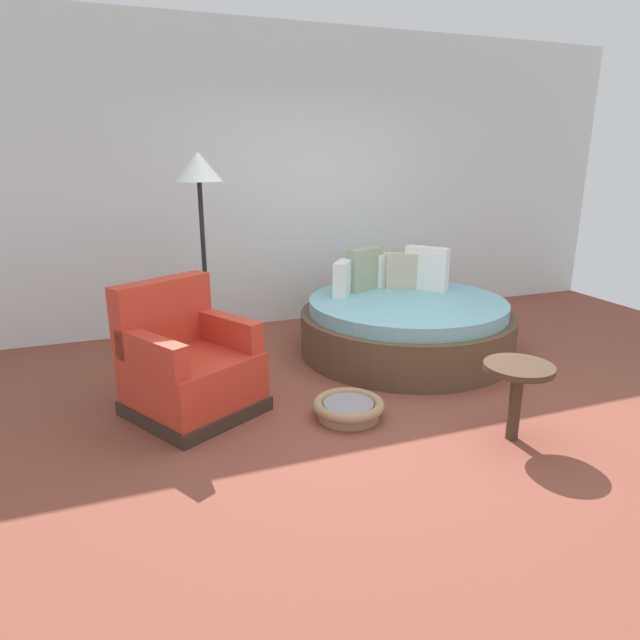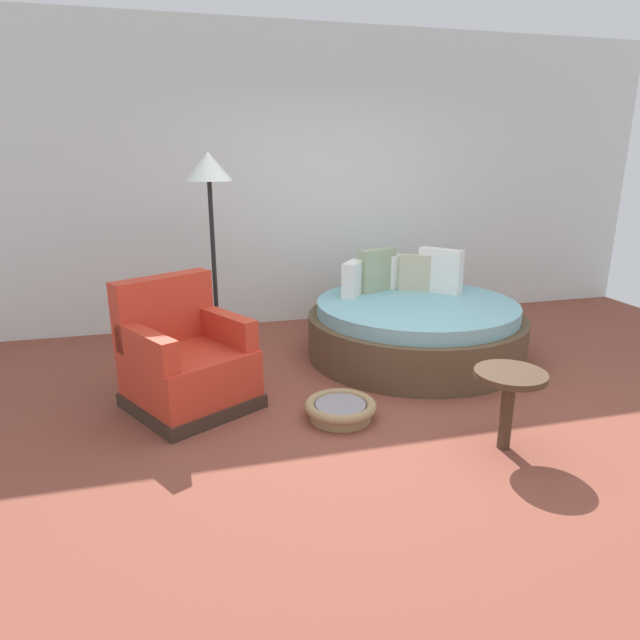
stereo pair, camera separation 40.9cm
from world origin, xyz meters
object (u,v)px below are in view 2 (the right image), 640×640
at_px(round_daybed, 415,327).
at_px(side_table, 509,386).
at_px(pet_basket, 341,409).
at_px(floor_lamp, 210,187).
at_px(red_armchair, 186,363).

bearing_deg(round_daybed, side_table, -95.03).
bearing_deg(pet_basket, side_table, -36.50).
xyz_separation_m(pet_basket, floor_lamp, (-0.73, 1.53, 1.46)).
bearing_deg(side_table, red_armchair, 148.83).
bearing_deg(red_armchair, floor_lamp, 73.17).
distance_m(round_daybed, floor_lamp, 2.22).
xyz_separation_m(round_daybed, pet_basket, (-1.04, -1.08, -0.20)).
bearing_deg(red_armchair, pet_basket, -26.08).
xyz_separation_m(round_daybed, red_armchair, (-2.08, -0.57, 0.06)).
bearing_deg(round_daybed, pet_basket, -133.86).
relative_size(round_daybed, red_armchair, 1.82).
bearing_deg(floor_lamp, side_table, -53.63).
height_order(round_daybed, red_armchair, red_armchair).
distance_m(side_table, floor_lamp, 2.94).
distance_m(red_armchair, side_table, 2.25).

